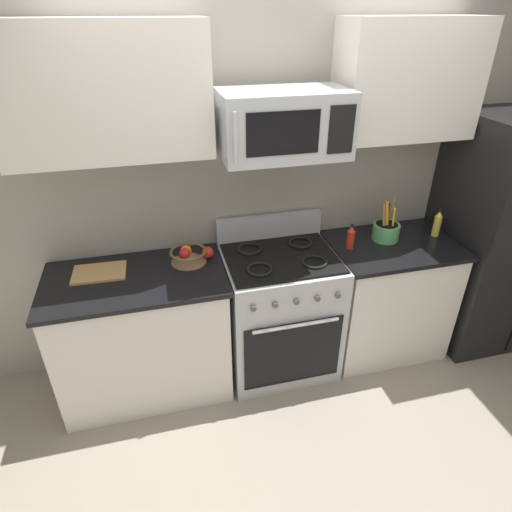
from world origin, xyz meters
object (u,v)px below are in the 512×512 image
(utensil_crock, at_px, (386,231))
(cutting_board, at_px, (99,273))
(bottle_oil, at_px, (437,224))
(fruit_basket, at_px, (188,255))
(apple_loose, at_px, (208,253))
(microwave, at_px, (284,124))
(bottle_hot_sauce, at_px, (351,237))
(range_oven, at_px, (279,311))
(refrigerator, at_px, (502,234))

(utensil_crock, bearing_deg, cutting_board, 179.39)
(utensil_crock, distance_m, bottle_oil, 0.39)
(fruit_basket, distance_m, apple_loose, 0.13)
(microwave, height_order, bottle_oil, microwave)
(microwave, relative_size, bottle_hot_sauce, 4.02)
(range_oven, height_order, microwave, microwave)
(refrigerator, distance_m, apple_loose, 2.21)
(range_oven, distance_m, refrigerator, 1.78)
(bottle_hot_sauce, xyz_separation_m, bottle_oil, (0.69, 0.02, 0.01))
(utensil_crock, relative_size, fruit_basket, 1.31)
(range_oven, xyz_separation_m, fruit_basket, (-0.60, 0.11, 0.48))
(refrigerator, relative_size, microwave, 2.39)
(bottle_hot_sauce, bearing_deg, refrigerator, -1.58)
(apple_loose, bearing_deg, bottle_oil, -2.98)
(microwave, xyz_separation_m, apple_loose, (-0.47, 0.10, -0.83))
(cutting_board, bearing_deg, fruit_basket, 1.24)
(bottle_oil, bearing_deg, refrigerator, -5.91)
(refrigerator, xyz_separation_m, cutting_board, (-2.90, 0.11, 0.04))
(refrigerator, relative_size, apple_loose, 22.20)
(apple_loose, relative_size, bottle_hot_sauce, 0.43)
(utensil_crock, bearing_deg, refrigerator, -5.72)
(fruit_basket, height_order, apple_loose, fruit_basket)
(apple_loose, bearing_deg, refrigerator, -3.71)
(utensil_crock, bearing_deg, range_oven, -174.59)
(microwave, bearing_deg, range_oven, -89.95)
(range_oven, relative_size, cutting_board, 3.38)
(cutting_board, bearing_deg, refrigerator, -2.26)
(cutting_board, distance_m, bottle_hot_sauce, 1.67)
(microwave, relative_size, utensil_crock, 2.36)
(utensil_crock, xyz_separation_m, bottle_hot_sauce, (-0.30, -0.06, 0.01))
(refrigerator, xyz_separation_m, bottle_hot_sauce, (-1.23, 0.03, 0.11))
(refrigerator, relative_size, bottle_hot_sauce, 9.62)
(range_oven, height_order, fruit_basket, range_oven)
(cutting_board, bearing_deg, utensil_crock, -0.61)
(bottle_oil, bearing_deg, utensil_crock, 174.55)
(apple_loose, xyz_separation_m, cutting_board, (-0.69, -0.03, -0.03))
(refrigerator, bearing_deg, bottle_oil, 174.09)
(cutting_board, height_order, bottle_oil, bottle_oil)
(refrigerator, bearing_deg, cutting_board, 177.74)
(refrigerator, bearing_deg, fruit_basket, 176.90)
(refrigerator, bearing_deg, bottle_hot_sauce, 178.42)
(bottle_hot_sauce, bearing_deg, range_oven, -178.08)
(apple_loose, height_order, cutting_board, apple_loose)
(microwave, height_order, fruit_basket, microwave)
(bottle_oil, bearing_deg, bottle_hot_sauce, -178.11)
(utensil_crock, relative_size, bottle_hot_sauce, 1.71)
(cutting_board, relative_size, bottle_oil, 1.55)
(apple_loose, bearing_deg, utensil_crock, -2.23)
(range_oven, distance_m, bottle_oil, 1.30)
(refrigerator, bearing_deg, apple_loose, 176.29)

